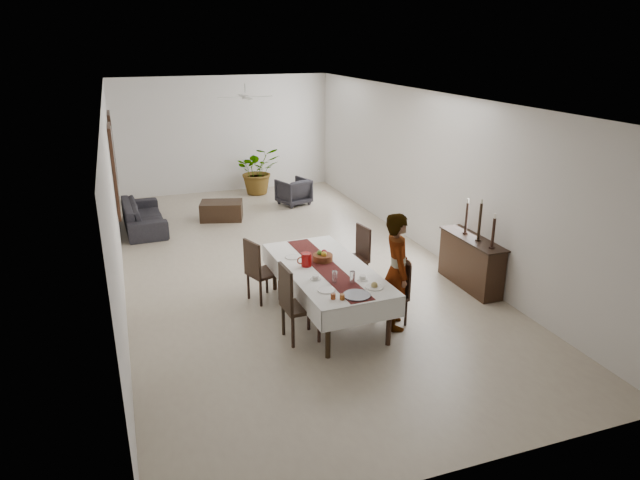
# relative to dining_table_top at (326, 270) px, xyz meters

# --- Properties ---
(floor) EXTENTS (6.00, 12.00, 0.00)m
(floor) POSITION_rel_dining_table_top_xyz_m (-0.01, 2.28, -0.77)
(floor) COLOR #BAAD94
(floor) RESTS_ON ground
(ceiling) EXTENTS (6.00, 12.00, 0.02)m
(ceiling) POSITION_rel_dining_table_top_xyz_m (-0.01, 2.28, 2.43)
(ceiling) COLOR white
(ceiling) RESTS_ON wall_back
(wall_back) EXTENTS (6.00, 0.02, 3.20)m
(wall_back) POSITION_rel_dining_table_top_xyz_m (-0.01, 8.28, 0.83)
(wall_back) COLOR silver
(wall_back) RESTS_ON floor
(wall_front) EXTENTS (6.00, 0.02, 3.20)m
(wall_front) POSITION_rel_dining_table_top_xyz_m (-0.01, -3.72, 0.83)
(wall_front) COLOR silver
(wall_front) RESTS_ON floor
(wall_left) EXTENTS (0.02, 12.00, 3.20)m
(wall_left) POSITION_rel_dining_table_top_xyz_m (-3.01, 2.28, 0.83)
(wall_left) COLOR silver
(wall_left) RESTS_ON floor
(wall_right) EXTENTS (0.02, 12.00, 3.20)m
(wall_right) POSITION_rel_dining_table_top_xyz_m (2.99, 2.28, 0.83)
(wall_right) COLOR silver
(wall_right) RESTS_ON floor
(dining_table_top) EXTENTS (1.16, 2.60, 0.05)m
(dining_table_top) POSITION_rel_dining_table_top_xyz_m (0.00, 0.00, 0.00)
(dining_table_top) COLOR black
(dining_table_top) RESTS_ON table_leg_fl
(table_leg_fl) EXTENTS (0.08, 0.08, 0.75)m
(table_leg_fl) POSITION_rel_dining_table_top_xyz_m (-0.42, -1.23, -0.40)
(table_leg_fl) COLOR black
(table_leg_fl) RESTS_ON floor
(table_leg_fr) EXTENTS (0.08, 0.08, 0.75)m
(table_leg_fr) POSITION_rel_dining_table_top_xyz_m (0.51, -1.20, -0.40)
(table_leg_fr) COLOR black
(table_leg_fr) RESTS_ON floor
(table_leg_bl) EXTENTS (0.08, 0.08, 0.75)m
(table_leg_bl) POSITION_rel_dining_table_top_xyz_m (-0.51, 1.20, -0.40)
(table_leg_bl) COLOR black
(table_leg_bl) RESTS_ON floor
(table_leg_br) EXTENTS (0.08, 0.08, 0.75)m
(table_leg_br) POSITION_rel_dining_table_top_xyz_m (0.42, 1.23, -0.40)
(table_leg_br) COLOR black
(table_leg_br) RESTS_ON floor
(tablecloth_top) EXTENTS (1.36, 2.79, 0.01)m
(tablecloth_top) POSITION_rel_dining_table_top_xyz_m (0.00, 0.00, 0.03)
(tablecloth_top) COLOR white
(tablecloth_top) RESTS_ON dining_table_top
(tablecloth_drape_left) EXTENTS (0.12, 2.75, 0.32)m
(tablecloth_drape_left) POSITION_rel_dining_table_top_xyz_m (-0.62, -0.02, -0.12)
(tablecloth_drape_left) COLOR white
(tablecloth_drape_left) RESTS_ON dining_table_top
(tablecloth_drape_right) EXTENTS (0.12, 2.75, 0.32)m
(tablecloth_drape_right) POSITION_rel_dining_table_top_xyz_m (0.62, 0.02, -0.12)
(tablecloth_drape_right) COLOR white
(tablecloth_drape_right) RESTS_ON dining_table_top
(tablecloth_drape_near) EXTENTS (1.26, 0.06, 0.32)m
(tablecloth_drape_near) POSITION_rel_dining_table_top_xyz_m (0.05, -1.37, -0.12)
(tablecloth_drape_near) COLOR silver
(tablecloth_drape_near) RESTS_ON dining_table_top
(tablecloth_drape_far) EXTENTS (1.26, 0.06, 0.32)m
(tablecloth_drape_far) POSITION_rel_dining_table_top_xyz_m (-0.05, 1.37, -0.12)
(tablecloth_drape_far) COLOR white
(tablecloth_drape_far) RESTS_ON dining_table_top
(table_runner) EXTENTS (0.47, 2.68, 0.00)m
(table_runner) POSITION_rel_dining_table_top_xyz_m (-0.00, 0.00, 0.04)
(table_runner) COLOR maroon
(table_runner) RESTS_ON tablecloth_top
(red_pitcher) EXTENTS (0.17, 0.17, 0.21)m
(red_pitcher) POSITION_rel_dining_table_top_xyz_m (-0.27, 0.15, 0.14)
(red_pitcher) COLOR #990B0B
(red_pitcher) RESTS_ON tablecloth_top
(pitcher_handle) EXTENTS (0.13, 0.03, 0.13)m
(pitcher_handle) POSITION_rel_dining_table_top_xyz_m (-0.36, 0.15, 0.14)
(pitcher_handle) COLOR maroon
(pitcher_handle) RESTS_ON red_pitcher
(wine_glass_near) EXTENTS (0.07, 0.07, 0.18)m
(wine_glass_near) POSITION_rel_dining_table_top_xyz_m (0.15, -0.69, 0.13)
(wine_glass_near) COLOR white
(wine_glass_near) RESTS_ON tablecloth_top
(wine_glass_mid) EXTENTS (0.07, 0.07, 0.18)m
(wine_glass_mid) POSITION_rel_dining_table_top_xyz_m (-0.08, -0.59, 0.13)
(wine_glass_mid) COLOR white
(wine_glass_mid) RESTS_ON tablecloth_top
(teacup_right) EXTENTS (0.10, 0.10, 0.06)m
(teacup_right) POSITION_rel_dining_table_top_xyz_m (0.34, -0.63, 0.07)
(teacup_right) COLOR white
(teacup_right) RESTS_ON saucer_right
(saucer_right) EXTENTS (0.16, 0.16, 0.01)m
(saucer_right) POSITION_rel_dining_table_top_xyz_m (0.34, -0.63, 0.04)
(saucer_right) COLOR white
(saucer_right) RESTS_ON tablecloth_top
(teacup_left) EXTENTS (0.10, 0.10, 0.06)m
(teacup_left) POSITION_rel_dining_table_top_xyz_m (-0.31, -0.38, 0.07)
(teacup_left) COLOR white
(teacup_left) RESTS_ON saucer_left
(saucer_left) EXTENTS (0.16, 0.16, 0.01)m
(saucer_left) POSITION_rel_dining_table_top_xyz_m (-0.31, -0.38, 0.04)
(saucer_left) COLOR silver
(saucer_left) RESTS_ON tablecloth_top
(plate_near_right) EXTENTS (0.26, 0.26, 0.02)m
(plate_near_right) POSITION_rel_dining_table_top_xyz_m (0.39, -0.94, 0.05)
(plate_near_right) COLOR white
(plate_near_right) RESTS_ON tablecloth_top
(bread_near_right) EXTENTS (0.10, 0.10, 0.10)m
(bread_near_right) POSITION_rel_dining_table_top_xyz_m (0.39, -0.94, 0.08)
(bread_near_right) COLOR tan
(bread_near_right) RESTS_ON plate_near_right
(plate_near_left) EXTENTS (0.26, 0.26, 0.02)m
(plate_near_left) POSITION_rel_dining_table_top_xyz_m (-0.29, -0.81, 0.05)
(plate_near_left) COLOR white
(plate_near_left) RESTS_ON tablecloth_top
(plate_far_left) EXTENTS (0.26, 0.26, 0.02)m
(plate_far_left) POSITION_rel_dining_table_top_xyz_m (-0.36, 0.57, 0.05)
(plate_far_left) COLOR white
(plate_far_left) RESTS_ON tablecloth_top
(serving_tray) EXTENTS (0.38, 0.38, 0.02)m
(serving_tray) POSITION_rel_dining_table_top_xyz_m (0.04, -1.12, 0.05)
(serving_tray) COLOR #434349
(serving_tray) RESTS_ON tablecloth_top
(jam_jar_a) EXTENTS (0.07, 0.07, 0.08)m
(jam_jar_a) POSITION_rel_dining_table_top_xyz_m (-0.19, -1.16, 0.08)
(jam_jar_a) COLOR #8E4514
(jam_jar_a) RESTS_ON tablecloth_top
(jam_jar_b) EXTENTS (0.07, 0.07, 0.08)m
(jam_jar_b) POSITION_rel_dining_table_top_xyz_m (-0.30, -1.10, 0.08)
(jam_jar_b) COLOR maroon
(jam_jar_b) RESTS_ON tablecloth_top
(fruit_basket) EXTENTS (0.32, 0.32, 0.11)m
(fruit_basket) POSITION_rel_dining_table_top_xyz_m (0.04, 0.27, 0.09)
(fruit_basket) COLOR brown
(fruit_basket) RESTS_ON tablecloth_top
(fruit_red) EXTENTS (0.10, 0.10, 0.10)m
(fruit_red) POSITION_rel_dining_table_top_xyz_m (0.07, 0.29, 0.17)
(fruit_red) COLOR maroon
(fruit_red) RESTS_ON fruit_basket
(fruit_green) EXTENTS (0.09, 0.09, 0.09)m
(fruit_green) POSITION_rel_dining_table_top_xyz_m (-0.00, 0.30, 0.17)
(fruit_green) COLOR #4F8728
(fruit_green) RESTS_ON fruit_basket
(fruit_yellow) EXTENTS (0.09, 0.09, 0.09)m
(fruit_yellow) POSITION_rel_dining_table_top_xyz_m (0.05, 0.21, 0.17)
(fruit_yellow) COLOR gold
(fruit_yellow) RESTS_ON fruit_basket
(chair_right_near_seat) EXTENTS (0.51, 0.51, 0.05)m
(chair_right_near_seat) POSITION_rel_dining_table_top_xyz_m (0.81, -0.63, -0.33)
(chair_right_near_seat) COLOR black
(chair_right_near_seat) RESTS_ON chair_right_near_leg_fl
(chair_right_near_leg_fl) EXTENTS (0.05, 0.05, 0.42)m
(chair_right_near_leg_fl) POSITION_rel_dining_table_top_xyz_m (1.02, -0.76, -0.56)
(chair_right_near_leg_fl) COLOR black
(chair_right_near_leg_fl) RESTS_ON floor
(chair_right_near_leg_fr) EXTENTS (0.05, 0.05, 0.42)m
(chair_right_near_leg_fr) POSITION_rel_dining_table_top_xyz_m (0.94, -0.43, -0.56)
(chair_right_near_leg_fr) COLOR black
(chair_right_near_leg_fr) RESTS_ON floor
(chair_right_near_leg_bl) EXTENTS (0.05, 0.05, 0.42)m
(chair_right_near_leg_bl) POSITION_rel_dining_table_top_xyz_m (0.68, -0.84, -0.56)
(chair_right_near_leg_bl) COLOR black
(chair_right_near_leg_bl) RESTS_ON floor
(chair_right_near_leg_br) EXTENTS (0.05, 0.05, 0.42)m
(chair_right_near_leg_br) POSITION_rel_dining_table_top_xyz_m (0.60, -0.51, -0.56)
(chair_right_near_leg_br) COLOR black
(chair_right_near_leg_br) RESTS_ON floor
(chair_right_near_back) EXTENTS (0.13, 0.42, 0.54)m
(chair_right_near_back) POSITION_rel_dining_table_top_xyz_m (1.00, -0.59, -0.04)
(chair_right_near_back) COLOR black
(chair_right_near_back) RESTS_ON chair_right_near_seat
(chair_right_far_seat) EXTENTS (0.51, 0.51, 0.05)m
(chair_right_far_seat) POSITION_rel_dining_table_top_xyz_m (0.85, 0.94, -0.30)
(chair_right_far_seat) COLOR black
(chair_right_far_seat) RESTS_ON chair_right_far_leg_fl
(chair_right_far_leg_fl) EXTENTS (0.05, 0.05, 0.44)m
(chair_right_far_leg_fl) POSITION_rel_dining_table_top_xyz_m (1.06, 0.79, -0.55)
(chair_right_far_leg_fl) COLOR black
(chair_right_far_leg_fl) RESTS_ON floor
(chair_right_far_leg_fr) EXTENTS (0.05, 0.05, 0.44)m
(chair_right_far_leg_fr) POSITION_rel_dining_table_top_xyz_m (1.01, 1.15, -0.55)
(chair_right_far_leg_fr) COLOR black
(chair_right_far_leg_fr) RESTS_ON floor
(chair_right_far_leg_bl) EXTENTS (0.05, 0.05, 0.44)m
(chair_right_far_leg_bl) POSITION_rel_dining_table_top_xyz_m (0.70, 0.74, -0.55)
(chair_right_far_leg_bl) COLOR black
(chair_right_far_leg_bl) RESTS_ON floor
(chair_right_far_leg_br) EXTENTS (0.05, 0.05, 0.44)m
(chair_right_far_leg_br) POSITION_rel_dining_table_top_xyz_m (0.65, 1.10, -0.55)
(chair_right_far_leg_br) COLOR black
(chair_right_far_leg_br) RESTS_ON floor
(chair_right_far_back) EXTENTS (0.10, 0.45, 0.57)m
(chair_right_far_back) POSITION_rel_dining_table_top_xyz_m (1.06, 0.97, 0.00)
(chair_right_far_back) COLOR black
(chair_right_far_back) RESTS_ON chair_right_far_seat
(chair_left_near_seat) EXTENTS (0.52, 0.52, 0.06)m
(chair_left_near_seat) POSITION_rel_dining_table_top_xyz_m (-0.61, -0.60, -0.26)
(chair_left_near_seat) COLOR black
(chair_left_near_seat) RESTS_ON chair_left_near_leg_fl
(chair_left_near_leg_fl) EXTENTS (0.05, 0.05, 0.49)m
(chair_left_near_leg_fl) POSITION_rel_dining_table_top_xyz_m (-0.82, -0.41, -0.53)
(chair_left_near_leg_fl) COLOR black
(chair_left_near_leg_fl) RESTS_ON floor
(chair_left_near_leg_fr) EXTENTS (0.05, 0.05, 0.49)m
(chair_left_near_leg_fr) POSITION_rel_dining_table_top_xyz_m (-0.79, -0.81, -0.53)
(chair_left_near_leg_fr) COLOR black
(chair_left_near_leg_fr) RESTS_ON floor
(chair_left_near_leg_bl) EXTENTS (0.05, 0.05, 0.49)m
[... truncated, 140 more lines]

